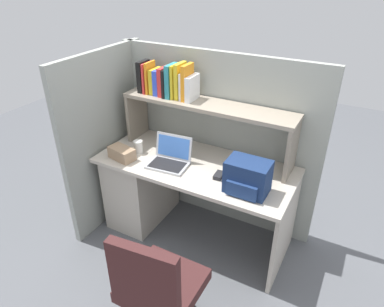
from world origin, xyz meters
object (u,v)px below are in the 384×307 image
backpack (247,177)px  office_chair (159,298)px  laptop (170,158)px  tissue_box (122,153)px  computer_mouse (219,175)px  paper_cup (138,147)px

backpack → office_chair: backpack is taller
laptop → backpack: (0.67, -0.06, 0.07)m
laptop → tissue_box: laptop is taller
backpack → tissue_box: backpack is taller
computer_mouse → laptop: bearing=176.9°
backpack → tissue_box: (-1.06, -0.06, -0.07)m
backpack → paper_cup: backpack is taller
backpack → paper_cup: bearing=174.7°
paper_cup → office_chair: bearing=-49.3°
paper_cup → office_chair: office_chair is taller
laptop → paper_cup: laptop is taller
backpack → paper_cup: (-1.00, 0.09, -0.06)m
computer_mouse → paper_cup: paper_cup is taller
laptop → office_chair: (0.46, -0.89, -0.39)m
paper_cup → laptop: bearing=-5.1°
laptop → paper_cup: size_ratio=3.04×
backpack → laptop: bearing=174.6°
computer_mouse → backpack: bearing=-19.9°
laptop → backpack: backpack is taller
computer_mouse → paper_cup: size_ratio=0.95×
laptop → office_chair: bearing=-62.7°
office_chair → computer_mouse: bearing=-93.8°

